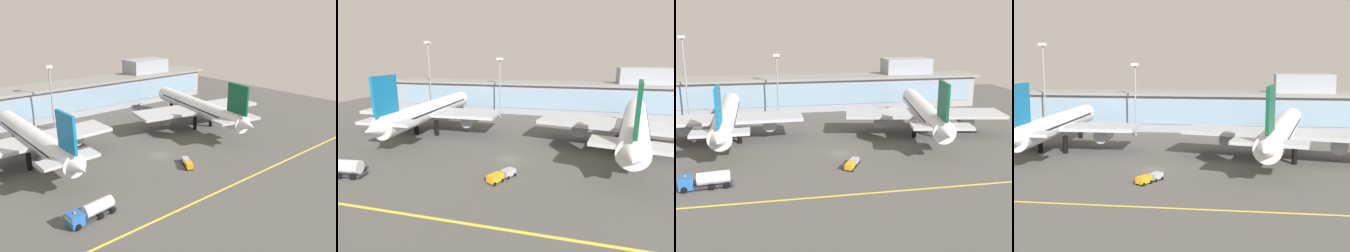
# 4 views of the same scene
# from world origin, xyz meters

# --- Properties ---
(ground_plane) EXTENTS (180.00, 180.00, 0.00)m
(ground_plane) POSITION_xyz_m (0.00, 0.00, 0.00)
(ground_plane) COLOR #514F4C
(taxiway_centreline_stripe) EXTENTS (144.00, 0.50, 0.01)m
(taxiway_centreline_stripe) POSITION_xyz_m (0.00, -22.00, 0.01)
(taxiway_centreline_stripe) COLOR yellow
(taxiway_centreline_stripe) RESTS_ON ground
(terminal_building) EXTENTS (114.03, 14.00, 16.25)m
(terminal_building) POSITION_xyz_m (1.99, 49.47, 6.06)
(terminal_building) COLOR #9399A3
(terminal_building) RESTS_ON ground
(airliner_near_left) EXTENTS (36.71, 49.27, 16.14)m
(airliner_near_left) POSITION_xyz_m (-25.10, 15.10, 5.89)
(airliner_near_left) COLOR black
(airliner_near_left) RESTS_ON ground
(airliner_near_right) EXTENTS (41.44, 50.90, 16.33)m
(airliner_near_right) POSITION_xyz_m (24.33, 11.50, 5.95)
(airliner_near_right) COLOR black
(airliner_near_right) RESTS_ON ground
(fuel_tanker_truck) EXTENTS (9.27, 3.83, 2.90)m
(fuel_tanker_truck) POSITION_xyz_m (-26.58, -14.42, 1.51)
(fuel_tanker_truck) COLOR black
(fuel_tanker_truck) RESTS_ON ground
(baggage_tug_near) EXTENTS (4.07, 5.64, 1.40)m
(baggage_tug_near) POSITION_xyz_m (0.98, -9.09, 0.79)
(baggage_tug_near) COLOR black
(baggage_tug_near) RESTS_ON ground
(apron_light_mast_centre) EXTENTS (1.80, 1.80, 19.42)m
(apron_light_mast_centre) POSITION_xyz_m (-12.08, 36.79, 13.10)
(apron_light_mast_centre) COLOR gray
(apron_light_mast_centre) RESTS_ON ground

